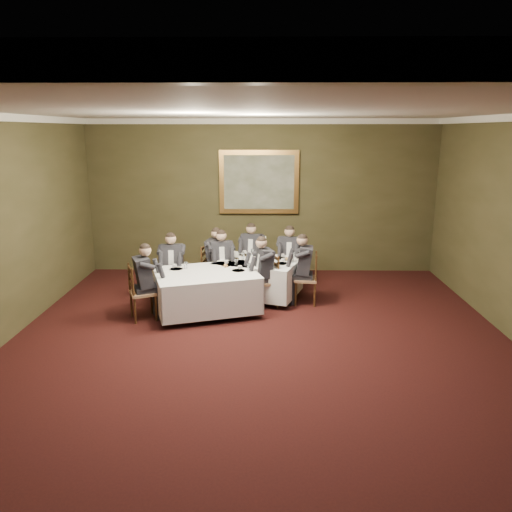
{
  "coord_description": "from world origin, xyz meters",
  "views": [
    {
      "loc": [
        0.05,
        -6.48,
        3.25
      ],
      "look_at": [
        -0.08,
        1.82,
        1.15
      ],
      "focal_mm": 35.0,
      "sensor_mm": 36.0,
      "label": 1
    }
  ],
  "objects_px": {
    "diner_main_backleft": "(252,261)",
    "centerpiece": "(260,255)",
    "chair_sec_backright": "(221,281)",
    "diner_sec_backright": "(221,270)",
    "diner_sec_endright": "(265,280)",
    "chair_main_backleft": "(252,271)",
    "table_second": "(206,289)",
    "diner_main_backright": "(289,265)",
    "chair_main_backright": "(289,275)",
    "table_main": "(258,276)",
    "diner_sec_backleft": "(173,274)",
    "diner_sec_endleft": "(143,291)",
    "diner_main_endright": "(306,278)",
    "diner_main_endleft": "(213,268)",
    "chair_sec_endright": "(266,292)",
    "chair_main_endleft": "(213,279)",
    "chair_sec_backleft": "(173,285)",
    "chair_sec_endleft": "(143,304)",
    "candlestick": "(266,252)",
    "chair_main_endright": "(306,289)",
    "painting": "(259,182)"
  },
  "relations": [
    {
      "from": "table_main",
      "to": "chair_sec_backleft",
      "type": "relative_size",
      "value": 1.87
    },
    {
      "from": "chair_sec_endright",
      "to": "diner_sec_endright",
      "type": "distance_m",
      "value": 0.23
    },
    {
      "from": "chair_main_backleft",
      "to": "candlestick",
      "type": "relative_size",
      "value": 1.96
    },
    {
      "from": "table_main",
      "to": "chair_sec_endleft",
      "type": "bearing_deg",
      "value": -149.23
    },
    {
      "from": "chair_sec_backleft",
      "to": "diner_sec_backright",
      "type": "relative_size",
      "value": 0.74
    },
    {
      "from": "chair_sec_endleft",
      "to": "candlestick",
      "type": "bearing_deg",
      "value": 94.26
    },
    {
      "from": "table_main",
      "to": "diner_sec_backleft",
      "type": "xyz_separation_m",
      "value": [
        -1.67,
        -0.13,
        0.06
      ]
    },
    {
      "from": "diner_main_endleft",
      "to": "diner_sec_backright",
      "type": "height_order",
      "value": "same"
    },
    {
      "from": "diner_sec_backleft",
      "to": "chair_sec_endright",
      "type": "relative_size",
      "value": 1.35
    },
    {
      "from": "chair_main_endleft",
      "to": "centerpiece",
      "type": "bearing_deg",
      "value": 75.67
    },
    {
      "from": "chair_main_endleft",
      "to": "diner_sec_endleft",
      "type": "bearing_deg",
      "value": -26.14
    },
    {
      "from": "diner_main_backleft",
      "to": "table_second",
      "type": "bearing_deg",
      "value": 78.31
    },
    {
      "from": "chair_sec_backright",
      "to": "chair_main_backleft",
      "type": "bearing_deg",
      "value": -146.18
    },
    {
      "from": "diner_sec_backleft",
      "to": "table_second",
      "type": "bearing_deg",
      "value": 132.49
    },
    {
      "from": "diner_sec_backright",
      "to": "diner_sec_endright",
      "type": "xyz_separation_m",
      "value": [
        0.89,
        -0.67,
        0.0
      ]
    },
    {
      "from": "diner_main_endleft",
      "to": "chair_main_endright",
      "type": "relative_size",
      "value": 1.35
    },
    {
      "from": "table_main",
      "to": "diner_sec_endleft",
      "type": "distance_m",
      "value": 2.34
    },
    {
      "from": "diner_main_backleft",
      "to": "chair_main_backleft",
      "type": "bearing_deg",
      "value": -90.0
    },
    {
      "from": "table_second",
      "to": "diner_main_backleft",
      "type": "relative_size",
      "value": 1.59
    },
    {
      "from": "diner_main_endright",
      "to": "diner_sec_endright",
      "type": "distance_m",
      "value": 0.79
    },
    {
      "from": "diner_main_backright",
      "to": "diner_main_endleft",
      "type": "distance_m",
      "value": 1.6
    },
    {
      "from": "chair_sec_backright",
      "to": "diner_sec_backright",
      "type": "xyz_separation_m",
      "value": [
        0.0,
        -0.01,
        0.23
      ]
    },
    {
      "from": "diner_main_backleft",
      "to": "chair_sec_backright",
      "type": "distance_m",
      "value": 0.96
    },
    {
      "from": "chair_main_backright",
      "to": "chair_sec_endright",
      "type": "relative_size",
      "value": 1.0
    },
    {
      "from": "diner_main_backright",
      "to": "chair_main_backright",
      "type": "bearing_deg",
      "value": -90.0
    },
    {
      "from": "table_main",
      "to": "diner_sec_endright",
      "type": "height_order",
      "value": "diner_sec_endright"
    },
    {
      "from": "table_second",
      "to": "diner_main_endright",
      "type": "distance_m",
      "value": 1.92
    },
    {
      "from": "diner_main_endright",
      "to": "diner_sec_backright",
      "type": "distance_m",
      "value": 1.73
    },
    {
      "from": "table_main",
      "to": "diner_sec_backleft",
      "type": "relative_size",
      "value": 1.39
    },
    {
      "from": "table_second",
      "to": "diner_sec_backleft",
      "type": "bearing_deg",
      "value": 135.63
    },
    {
      "from": "diner_main_backleft",
      "to": "diner_sec_backleft",
      "type": "xyz_separation_m",
      "value": [
        -1.53,
        -1.01,
        0.0
      ]
    },
    {
      "from": "chair_main_endright",
      "to": "chair_sec_backright",
      "type": "bearing_deg",
      "value": 79.06
    },
    {
      "from": "diner_main_backleft",
      "to": "chair_main_backright",
      "type": "height_order",
      "value": "diner_main_backleft"
    },
    {
      "from": "diner_sec_endleft",
      "to": "painting",
      "type": "xyz_separation_m",
      "value": [
        2.01,
        3.14,
        1.59
      ]
    },
    {
      "from": "chair_main_endright",
      "to": "chair_sec_endright",
      "type": "xyz_separation_m",
      "value": [
        -0.77,
        -0.18,
        0.0
      ]
    },
    {
      "from": "diner_main_endright",
      "to": "diner_main_backleft",
      "type": "bearing_deg",
      "value": 46.89
    },
    {
      "from": "chair_sec_endright",
      "to": "painting",
      "type": "relative_size",
      "value": 0.55
    },
    {
      "from": "diner_sec_backleft",
      "to": "painting",
      "type": "bearing_deg",
      "value": -131.96
    },
    {
      "from": "diner_sec_endleft",
      "to": "chair_main_backleft",
      "type": "bearing_deg",
      "value": 114.25
    },
    {
      "from": "diner_main_backleft",
      "to": "centerpiece",
      "type": "bearing_deg",
      "value": 112.61
    },
    {
      "from": "diner_sec_endright",
      "to": "centerpiece",
      "type": "distance_m",
      "value": 0.58
    },
    {
      "from": "chair_main_backright",
      "to": "diner_main_backright",
      "type": "bearing_deg",
      "value": 90.0
    },
    {
      "from": "candlestick",
      "to": "chair_main_endright",
      "type": "bearing_deg",
      "value": -19.46
    },
    {
      "from": "diner_main_backleft",
      "to": "diner_main_endright",
      "type": "bearing_deg",
      "value": 144.22
    },
    {
      "from": "diner_sec_backleft",
      "to": "chair_sec_endleft",
      "type": "distance_m",
      "value": 1.15
    },
    {
      "from": "chair_main_backleft",
      "to": "table_second",
      "type": "bearing_deg",
      "value": 78.38
    },
    {
      "from": "chair_sec_backleft",
      "to": "diner_sec_endright",
      "type": "height_order",
      "value": "diner_sec_endright"
    },
    {
      "from": "chair_main_endright",
      "to": "candlestick",
      "type": "bearing_deg",
      "value": 76.16
    },
    {
      "from": "chair_main_backright",
      "to": "chair_main_endleft",
      "type": "bearing_deg",
      "value": 19.24
    },
    {
      "from": "table_second",
      "to": "diner_sec_backleft",
      "type": "xyz_separation_m",
      "value": [
        -0.74,
        0.72,
        0.06
      ]
    }
  ]
}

